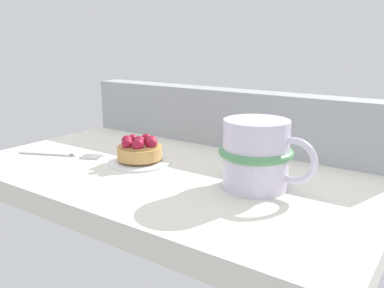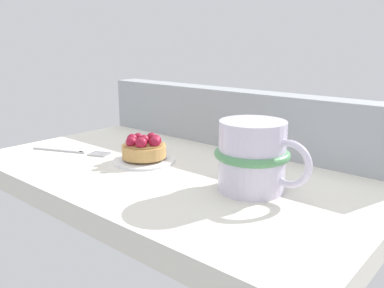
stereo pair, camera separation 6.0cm
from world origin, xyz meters
TOP-DOWN VIEW (x-y plane):
  - ground_plane at (0.00, 0.00)cm, footprint 65.20×39.31cm
  - window_rail_back at (0.00, 17.03)cm, footprint 63.90×5.25cm
  - dessert_plate at (-6.15, -1.56)cm, footprint 10.40×10.40cm
  - raspberry_tart at (-6.11, -1.57)cm, footprint 7.40×7.40cm
  - coffee_mug at (14.74, -0.98)cm, footprint 13.65×10.17cm
  - dessert_fork at (-20.58, -6.26)cm, footprint 14.91×7.64cm

SIDE VIEW (x-z plane):
  - ground_plane at x=0.00cm, z-range -3.39..0.00cm
  - dessert_fork at x=-20.58cm, z-range 0.00..0.60cm
  - dessert_plate at x=-6.15cm, z-range -0.03..0.81cm
  - raspberry_tart at x=-6.11cm, z-range 0.51..4.39cm
  - coffee_mug at x=14.74cm, z-range 0.04..9.62cm
  - window_rail_back at x=0.00cm, z-range 0.00..10.79cm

